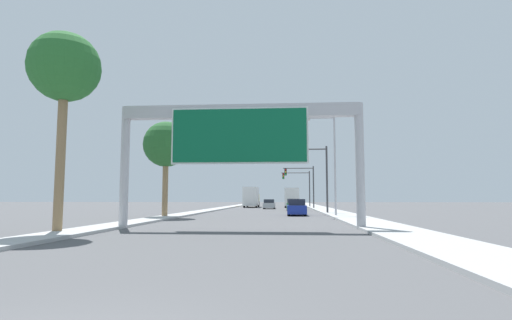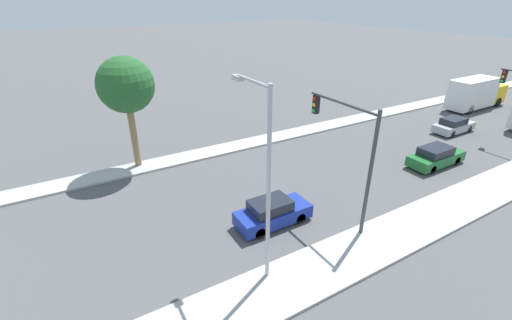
# 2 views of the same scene
# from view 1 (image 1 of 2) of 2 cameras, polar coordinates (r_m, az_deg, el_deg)

# --- Properties ---
(sidewalk_right) EXTENTS (3.00, 120.00, 0.15)m
(sidewalk_right) POSITION_cam_1_polar(r_m,az_deg,el_deg) (63.77, 9.03, -6.77)
(sidewalk_right) COLOR #ABABAB
(sidewalk_right) RESTS_ON ground
(median_strip_left) EXTENTS (2.00, 120.00, 0.15)m
(median_strip_left) POSITION_cam_1_polar(r_m,az_deg,el_deg) (64.29, -4.51, -6.81)
(median_strip_left) COLOR #ABABAB
(median_strip_left) RESTS_ON ground
(sign_gantry) EXTENTS (13.37, 0.73, 6.75)m
(sign_gantry) POSITION_cam_1_polar(r_m,az_deg,el_deg) (21.84, -2.35, 3.93)
(sign_gantry) COLOR #B2B2B7
(sign_gantry) RESTS_ON ground
(car_near_left) EXTENTS (1.74, 4.31, 1.54)m
(car_near_left) POSITION_cam_1_polar(r_m,az_deg,el_deg) (37.96, 5.81, -6.80)
(car_near_left) COLOR navy
(car_near_left) RESTS_ON ground
(car_far_left) EXTENTS (1.79, 4.76, 1.52)m
(car_far_left) POSITION_cam_1_polar(r_m,az_deg,el_deg) (52.70, 5.37, -6.41)
(car_far_left) COLOR #1E662D
(car_far_left) RESTS_ON ground
(car_far_right) EXTENTS (1.74, 4.26, 1.43)m
(car_far_right) POSITION_cam_1_polar(r_m,az_deg,el_deg) (60.61, 1.90, -6.34)
(car_far_right) COLOR #A5A8AD
(car_far_right) RESTS_ON ground
(truck_box_primary) EXTENTS (2.35, 8.51, 3.47)m
(truck_box_primary) POSITION_cam_1_polar(r_m,az_deg,el_deg) (70.19, -0.66, -5.34)
(truck_box_primary) COLOR yellow
(truck_box_primary) RESTS_ON ground
(truck_box_secondary) EXTENTS (2.38, 7.21, 3.29)m
(truck_box_secondary) POSITION_cam_1_polar(r_m,az_deg,el_deg) (68.55, 5.11, -5.39)
(truck_box_secondary) COLOR navy
(truck_box_secondary) RESTS_ON ground
(traffic_light_near_intersection) EXTENTS (4.94, 0.32, 7.00)m
(traffic_light_near_intersection) POSITION_cam_1_polar(r_m,az_deg,el_deg) (41.74, 8.06, -1.16)
(traffic_light_near_intersection) COLOR #3D3D3F
(traffic_light_near_intersection) RESTS_ON ground
(traffic_light_mid_block) EXTENTS (4.71, 0.32, 6.48)m
(traffic_light_mid_block) POSITION_cam_1_polar(r_m,az_deg,el_deg) (61.65, 6.85, -2.84)
(traffic_light_mid_block) COLOR #3D3D3F
(traffic_light_mid_block) RESTS_ON ground
(traffic_light_far_intersection) EXTENTS (5.15, 0.32, 6.39)m
(traffic_light_far_intersection) POSITION_cam_1_polar(r_m,az_deg,el_deg) (71.63, 6.35, -3.22)
(traffic_light_far_intersection) COLOR #3D3D3F
(traffic_light_far_intersection) RESTS_ON ground
(palm_tree_foreground) EXTENTS (3.32, 3.32, 9.53)m
(palm_tree_foreground) POSITION_cam_1_polar(r_m,az_deg,el_deg) (21.46, -25.67, 11.55)
(palm_tree_foreground) COLOR #8C704C
(palm_tree_foreground) RESTS_ON ground
(palm_tree_background) EXTENTS (3.87, 3.87, 8.15)m
(palm_tree_background) POSITION_cam_1_polar(r_m,az_deg,el_deg) (34.95, -12.72, 2.10)
(palm_tree_background) COLOR #8C704C
(palm_tree_background) RESTS_ON ground
(street_lamp_right) EXTENTS (2.83, 0.28, 8.91)m
(street_lamp_right) POSITION_cam_1_polar(r_m,az_deg,el_deg) (35.89, 10.64, 0.47)
(street_lamp_right) COLOR #B2B2B7
(street_lamp_right) RESTS_ON ground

